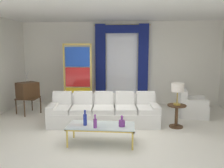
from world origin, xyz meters
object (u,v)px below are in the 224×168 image
couch_white_long (104,112)px  peacock_figurine (89,106)px  vintage_tv (28,91)px  round_side_table (176,114)px  coffee_table (101,127)px  stained_glass_divider (78,78)px  bottle_crystal_tall (122,123)px  table_lamp_brass (178,88)px  bottle_blue_decanter (85,119)px  bottle_amber_squat (95,123)px  armchair_white (191,107)px

couch_white_long → peacock_figurine: bearing=122.2°
vintage_tv → round_side_table: (4.41, -0.90, -0.37)m
couch_white_long → vintage_tv: bearing=163.2°
coffee_table → peacock_figurine: 2.45m
couch_white_long → round_side_table: bearing=-4.4°
stained_glass_divider → peacock_figurine: size_ratio=3.67×
bottle_crystal_tall → peacock_figurine: size_ratio=0.40×
coffee_table → stained_glass_divider: 3.06m
vintage_tv → table_lamp_brass: (4.41, -0.90, 0.30)m
bottle_blue_decanter → round_side_table: size_ratio=0.57×
bottle_amber_squat → round_side_table: (1.91, 1.41, -0.17)m
coffee_table → bottle_crystal_tall: size_ratio=5.99×
stained_glass_divider → round_side_table: (2.96, -1.53, -0.70)m
bottle_crystal_tall → peacock_figurine: 2.66m
vintage_tv → table_lamp_brass: size_ratio=2.36×
bottle_amber_squat → stained_glass_divider: size_ratio=0.13×
peacock_figurine → round_side_table: bearing=-23.7°
vintage_tv → stained_glass_divider: size_ratio=0.61×
couch_white_long → bottle_amber_squat: 1.57m
coffee_table → vintage_tv: size_ratio=1.06×
bottle_crystal_tall → armchair_white: size_ratio=0.26×
coffee_table → stained_glass_divider: stained_glass_divider is taller
vintage_tv → bottle_amber_squat: bearing=-42.7°
peacock_figurine → coffee_table: bearing=-72.9°
armchair_white → bottle_crystal_tall: bearing=-130.4°
peacock_figurine → couch_white_long: bearing=-57.8°
bottle_crystal_tall → bottle_amber_squat: bearing=-165.2°
bottle_crystal_tall → armchair_white: armchair_white is taller
bottle_crystal_tall → vintage_tv: size_ratio=0.18×
couch_white_long → stained_glass_divider: bearing=127.0°
bottle_blue_decanter → stained_glass_divider: (-0.81, 2.79, 0.51)m
armchair_white → peacock_figurine: bearing=179.3°
couch_white_long → peacock_figurine: size_ratio=4.98×
bottle_amber_squat → couch_white_long: bearing=90.5°
stained_glass_divider → bottle_crystal_tall: bearing=-60.3°
couch_white_long → bottle_amber_squat: size_ratio=10.38×
stained_glass_divider → round_side_table: 3.40m
coffee_table → armchair_white: 3.35m
stained_glass_divider → peacock_figurine: bearing=-43.9°
coffee_table → bottle_blue_decanter: 0.38m
bottle_blue_decanter → armchair_white: armchair_white is taller
bottle_amber_squat → vintage_tv: 3.41m
bottle_amber_squat → round_side_table: bearing=36.5°
bottle_crystal_tall → armchair_white: 3.08m
coffee_table → bottle_blue_decanter: size_ratio=4.24×
coffee_table → bottle_blue_decanter: bearing=-174.6°
round_side_table → bottle_blue_decanter: bearing=-149.6°
round_side_table → table_lamp_brass: size_ratio=1.04×
bottle_blue_decanter → coffee_table: bearing=5.4°
bottle_crystal_tall → round_side_table: (1.36, 1.27, -0.14)m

